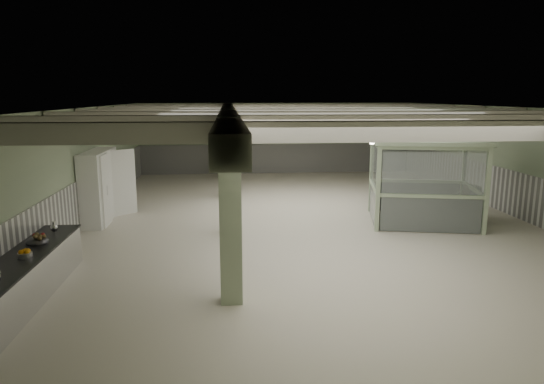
{
  "coord_description": "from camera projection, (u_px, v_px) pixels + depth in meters",
  "views": [
    {
      "loc": [
        -2.52,
        -14.96,
        3.97
      ],
      "look_at": [
        -1.31,
        -1.62,
        1.3
      ],
      "focal_mm": 32.0,
      "sensor_mm": 36.0,
      "label": 1
    }
  ],
  "objects": [
    {
      "name": "beam_f",
      "position": [
        289.0,
        109.0,
        19.83
      ],
      "size": [
        13.9,
        0.35,
        0.32
      ],
      "primitive_type": "cube",
      "color": "beige",
      "rests_on": "ceiling"
    },
    {
      "name": "floor",
      "position": [
        308.0,
        221.0,
        15.61
      ],
      "size": [
        20.0,
        20.0,
        0.0
      ],
      "primitive_type": "plane",
      "color": "beige",
      "rests_on": "ground"
    },
    {
      "name": "ceiling",
      "position": [
        309.0,
        108.0,
        14.91
      ],
      "size": [
        14.0,
        20.0,
        0.02
      ],
      "primitive_type": "cube",
      "color": "beige",
      "rests_on": "wall_back"
    },
    {
      "name": "beam_e",
      "position": [
        298.0,
        111.0,
        17.38
      ],
      "size": [
        13.9,
        0.35,
        0.32
      ],
      "primitive_type": "cube",
      "color": "beige",
      "rests_on": "ceiling"
    },
    {
      "name": "veg_colander",
      "position": [
        37.0,
        239.0,
        10.21
      ],
      "size": [
        0.59,
        0.59,
        0.21
      ],
      "primitive_type": null,
      "rotation": [
        0.0,
        0.0,
        0.34
      ],
      "color": "#39383C",
      "rests_on": "prep_counter"
    },
    {
      "name": "column_d",
      "position": [
        228.0,
        142.0,
        22.85
      ],
      "size": [
        0.42,
        0.42,
        3.6
      ],
      "primitive_type": "cube",
      "color": "#A3B491",
      "rests_on": "floor"
    },
    {
      "name": "pendant_mid",
      "position": [
        322.0,
        125.0,
        15.55
      ],
      "size": [
        0.44,
        0.44,
        0.22
      ],
      "primitive_type": "cone",
      "rotation": [
        3.14,
        0.0,
        0.0
      ],
      "color": "#314233",
      "rests_on": "ceiling"
    },
    {
      "name": "girder",
      "position": [
        228.0,
        115.0,
        14.73
      ],
      "size": [
        0.45,
        19.9,
        0.4
      ],
      "primitive_type": "cube",
      "color": "beige",
      "rests_on": "ceiling"
    },
    {
      "name": "guard_booth",
      "position": [
        425.0,
        166.0,
        15.16
      ],
      "size": [
        3.83,
        3.43,
        2.67
      ],
      "rotation": [
        0.0,
        0.0,
        -0.21
      ],
      "color": "#AABF99",
      "rests_on": "floor"
    },
    {
      "name": "wall_front",
      "position": [
        453.0,
        290.0,
        5.49
      ],
      "size": [
        14.0,
        0.02,
        3.6
      ],
      "primitive_type": "cube",
      "color": "#A4B490",
      "rests_on": "floor"
    },
    {
      "name": "pendant_back",
      "position": [
        299.0,
        118.0,
        20.43
      ],
      "size": [
        0.44,
        0.44,
        0.22
      ],
      "primitive_type": "cone",
      "rotation": [
        3.14,
        0.0,
        0.0
      ],
      "color": "#314233",
      "rests_on": "ceiling"
    },
    {
      "name": "beam_b",
      "position": [
        349.0,
        123.0,
        10.06
      ],
      "size": [
        13.9,
        0.35,
        0.32
      ],
      "primitive_type": "cube",
      "color": "beige",
      "rests_on": "ceiling"
    },
    {
      "name": "prep_counter",
      "position": [
        22.0,
        281.0,
        9.34
      ],
      "size": [
        0.87,
        4.96,
        0.91
      ],
      "color": "silver",
      "rests_on": "floor"
    },
    {
      "name": "wall_back",
      "position": [
        277.0,
        138.0,
        25.03
      ],
      "size": [
        14.0,
        0.02,
        3.6
      ],
      "primitive_type": "cube",
      "color": "#A4B490",
      "rests_on": "floor"
    },
    {
      "name": "wall_left",
      "position": [
        80.0,
        169.0,
        14.64
      ],
      "size": [
        0.02,
        20.0,
        3.6
      ],
      "primitive_type": "cube",
      "color": "#A4B490",
      "rests_on": "floor"
    },
    {
      "name": "orange_bowl",
      "position": [
        25.0,
        255.0,
        9.33
      ],
      "size": [
        0.3,
        0.3,
        0.1
      ],
      "primitive_type": "cylinder",
      "rotation": [
        0.0,
        0.0,
        -0.15
      ],
      "color": "#B2B2B7",
      "rests_on": "prep_counter"
    },
    {
      "name": "column_a",
      "position": [
        230.0,
        212.0,
        9.18
      ],
      "size": [
        0.42,
        0.42,
        3.6
      ],
      "primitive_type": "cube",
      "color": "#A3B491",
      "rests_on": "floor"
    },
    {
      "name": "wainscot_back",
      "position": [
        277.0,
        159.0,
        25.21
      ],
      "size": [
        13.9,
        0.05,
        1.5
      ],
      "primitive_type": "cube",
      "color": "white",
      "rests_on": "floor"
    },
    {
      "name": "column_c",
      "position": [
        229.0,
        152.0,
        18.94
      ],
      "size": [
        0.42,
        0.42,
        3.6
      ],
      "primitive_type": "cube",
      "color": "#A3B491",
      "rests_on": "floor"
    },
    {
      "name": "wall_right",
      "position": [
        519.0,
        163.0,
        15.88
      ],
      "size": [
        0.02,
        20.0,
        3.6
      ],
      "primitive_type": "cube",
      "color": "#A4B490",
      "rests_on": "floor"
    },
    {
      "name": "column_b",
      "position": [
        229.0,
        172.0,
        14.06
      ],
      "size": [
        0.42,
        0.42,
        3.6
      ],
      "primitive_type": "cube",
      "color": "#A3B491",
      "rests_on": "floor"
    },
    {
      "name": "wainscot_left",
      "position": [
        83.0,
        203.0,
        14.84
      ],
      "size": [
        0.05,
        19.9,
        1.5
      ],
      "primitive_type": "cube",
      "color": "white",
      "rests_on": "floor"
    },
    {
      "name": "pendant_front",
      "position": [
        372.0,
        140.0,
        10.18
      ],
      "size": [
        0.44,
        0.44,
        0.22
      ],
      "primitive_type": "cone",
      "rotation": [
        3.14,
        0.0,
        0.0
      ],
      "color": "#314233",
      "rests_on": "ceiling"
    },
    {
      "name": "beam_d",
      "position": [
        309.0,
        114.0,
        14.94
      ],
      "size": [
        13.9,
        0.35,
        0.32
      ],
      "primitive_type": "cube",
      "color": "beige",
      "rests_on": "ceiling"
    },
    {
      "name": "pitcher_near",
      "position": [
        54.0,
        227.0,
        11.08
      ],
      "size": [
        0.23,
        0.24,
        0.24
      ],
      "primitive_type": null,
      "rotation": [
        0.0,
        0.0,
        -0.41
      ],
      "color": "silver",
      "rests_on": "prep_counter"
    },
    {
      "name": "filing_cabinet",
      "position": [
        471.0,
        202.0,
        15.74
      ],
      "size": [
        0.39,
        0.54,
        1.12
      ],
      "primitive_type": "cube",
      "rotation": [
        0.0,
        0.0,
        -0.05
      ],
      "color": "#636554",
      "rests_on": "floor"
    },
    {
      "name": "beam_g",
      "position": [
        282.0,
        108.0,
        22.27
      ],
      "size": [
        13.9,
        0.35,
        0.32
      ],
      "primitive_type": "cube",
      "color": "beige",
      "rests_on": "ceiling"
    },
    {
      "name": "wainscot_right",
      "position": [
        516.0,
        194.0,
        16.08
      ],
      "size": [
        0.05,
        19.9,
        1.5
      ],
      "primitive_type": "cube",
      "color": "white",
      "rests_on": "floor"
    },
    {
      "name": "beam_a",
      "position": [
        388.0,
        131.0,
        7.62
      ],
      "size": [
        13.9,
        0.35,
        0.32
      ],
      "primitive_type": "cube",
      "color": "beige",
      "rests_on": "ceiling"
    },
    {
      "name": "walkin_cooler",
      "position": [
        100.0,
        185.0,
        15.47
      ],
      "size": [
        1.15,
        2.53,
        2.32
      ],
      "color": "white",
      "rests_on": "floor"
    },
    {
      "name": "beam_c",
      "position": [
        325.0,
        117.0,
        12.5
      ],
      "size": [
        13.9,
        0.35,
        0.32
      ],
      "primitive_type": "cube",
      "color": "beige",
      "rests_on": "ceiling"
    }
  ]
}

